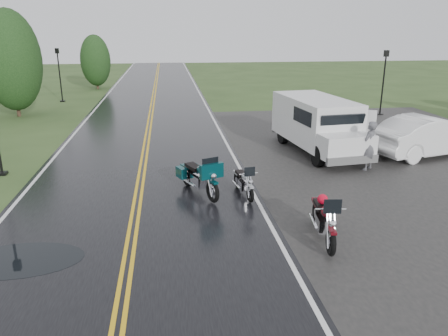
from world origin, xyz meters
The scene contains 13 objects.
ground centered at (0.00, 0.00, 0.00)m, with size 120.00×120.00×0.00m, color #2D471E.
road centered at (0.00, 10.00, 0.02)m, with size 8.00×100.00×0.04m, color black.
parking_pad centered at (11.00, 5.00, 0.01)m, with size 14.00×24.00×0.03m, color black.
motorcycle_red centered at (4.83, -2.25, 0.69)m, with size 0.85×2.34×1.38m, color #510910, non-canonical shape.
motorcycle_teal centered at (2.37, 1.44, 0.72)m, with size 0.89×2.44×1.44m, color #053337, non-canonical shape.
motorcycle_silver centered at (3.54, 1.30, 0.56)m, with size 0.69×1.90×1.12m, color #A2A6AA, non-canonical shape.
van_white centered at (6.93, 4.76, 1.21)m, with size 2.31×6.17×2.42m, color silver, non-canonical shape.
person_at_van centered at (8.70, 4.10, 0.95)m, with size 0.69×0.46×1.90m, color #515257.
sedan_white centered at (12.14, 5.68, 0.86)m, with size 1.82×5.22×1.72m, color silver.
lamp_post_far_left centered at (-6.74, 22.82, 1.97)m, with size 0.34×0.34×3.94m, color black, non-canonical shape.
lamp_post_far_right centered at (14.48, 14.74, 2.03)m, with size 0.35×0.35×4.05m, color black, non-canonical shape.
tree_left_mid centered at (-8.20, 17.28, 2.76)m, with size 3.53×3.53×5.52m, color #1E3D19, non-canonical shape.
tree_left_far centered at (-5.14, 29.83, 2.03)m, with size 2.64×2.64×4.07m, color #1E3D19, non-canonical shape.
Camera 1 is at (1.07, -11.25, 5.30)m, focal length 35.00 mm.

